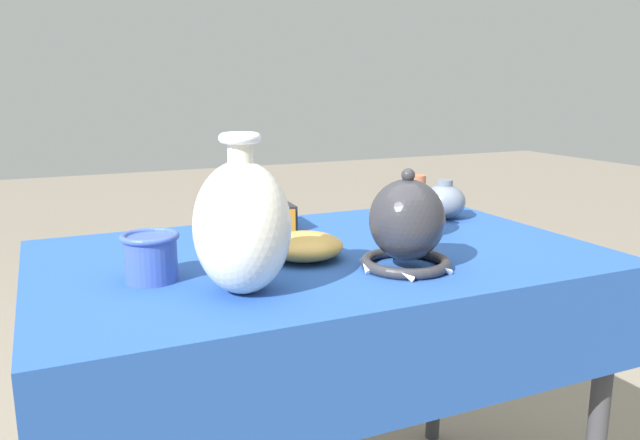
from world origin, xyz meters
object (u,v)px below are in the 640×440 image
(bowl_shallow_ochre, at_px, (305,246))
(cup_wide_cobalt, at_px, (151,255))
(bowl_shallow_rose, at_px, (239,234))
(vase_tall_bulbous, at_px, (242,226))
(mosaic_tile_box, at_px, (266,216))
(jar_round_slate, at_px, (444,201))
(jar_round_terracotta, at_px, (416,208))
(vase_dome_bell, at_px, (407,227))

(bowl_shallow_ochre, bearing_deg, cup_wide_cobalt, -176.74)
(bowl_shallow_rose, bearing_deg, bowl_shallow_ochre, -62.23)
(vase_tall_bulbous, height_order, cup_wide_cobalt, vase_tall_bulbous)
(mosaic_tile_box, bearing_deg, vase_tall_bulbous, -110.02)
(mosaic_tile_box, relative_size, jar_round_slate, 1.32)
(bowl_shallow_rose, relative_size, bowl_shallow_ochre, 0.70)
(bowl_shallow_rose, bearing_deg, jar_round_terracotta, -11.52)
(mosaic_tile_box, bearing_deg, jar_round_slate, -5.86)
(vase_dome_bell, xyz_separation_m, jar_round_terracotta, (0.17, 0.23, -0.02))
(cup_wide_cobalt, relative_size, jar_round_terracotta, 0.74)
(jar_round_terracotta, bearing_deg, mosaic_tile_box, 145.83)
(bowl_shallow_ochre, bearing_deg, jar_round_terracotta, 14.67)
(vase_tall_bulbous, bearing_deg, jar_round_slate, 28.19)
(vase_tall_bulbous, relative_size, mosaic_tile_box, 1.84)
(vase_dome_bell, height_order, cup_wide_cobalt, vase_dome_bell)
(mosaic_tile_box, height_order, bowl_shallow_rose, mosaic_tile_box)
(mosaic_tile_box, distance_m, bowl_shallow_rose, 0.16)
(jar_round_slate, distance_m, jar_round_terracotta, 0.21)
(vase_tall_bulbous, bearing_deg, bowl_shallow_ochre, 40.15)
(bowl_shallow_rose, height_order, jar_round_slate, jar_round_slate)
(vase_tall_bulbous, xyz_separation_m, jar_round_slate, (0.68, 0.36, -0.07))
(mosaic_tile_box, distance_m, jar_round_terracotta, 0.37)
(bowl_shallow_rose, distance_m, jar_round_terracotta, 0.43)
(bowl_shallow_ochre, bearing_deg, vase_tall_bulbous, -139.85)
(cup_wide_cobalt, height_order, jar_round_terracotta, jar_round_terracotta)
(vase_tall_bulbous, distance_m, cup_wide_cobalt, 0.20)
(vase_tall_bulbous, relative_size, cup_wide_cobalt, 2.57)
(jar_round_slate, height_order, jar_round_terracotta, jar_round_terracotta)
(vase_dome_bell, height_order, mosaic_tile_box, vase_dome_bell)
(mosaic_tile_box, xyz_separation_m, cup_wide_cobalt, (-0.34, -0.31, 0.02))
(bowl_shallow_rose, height_order, cup_wide_cobalt, cup_wide_cobalt)
(mosaic_tile_box, distance_m, bowl_shallow_ochre, 0.29)
(jar_round_slate, xyz_separation_m, cup_wide_cobalt, (-0.81, -0.23, 0.00))
(mosaic_tile_box, relative_size, cup_wide_cobalt, 1.40)
(bowl_shallow_ochre, bearing_deg, bowl_shallow_rose, 117.77)
(mosaic_tile_box, xyz_separation_m, bowl_shallow_ochre, (-0.02, -0.29, -0.00))
(jar_round_slate, height_order, bowl_shallow_ochre, jar_round_slate)
(vase_tall_bulbous, bearing_deg, cup_wide_cobalt, 135.40)
(jar_round_slate, xyz_separation_m, jar_round_terracotta, (-0.17, -0.13, 0.02))
(vase_dome_bell, distance_m, jar_round_terracotta, 0.28)
(jar_round_slate, height_order, cup_wide_cobalt, jar_round_slate)
(bowl_shallow_ochre, height_order, jar_round_terracotta, jar_round_terracotta)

